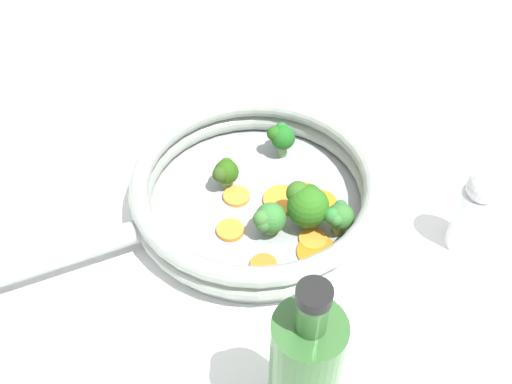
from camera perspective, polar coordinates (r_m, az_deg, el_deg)
name	(u,v)px	position (r m, az deg, el deg)	size (l,w,h in m)	color
ground_plane	(256,209)	(0.70, 0.00, -1.65)	(4.00, 4.00, 0.00)	white
skillet	(256,205)	(0.69, 0.00, -1.26)	(0.26, 0.26, 0.01)	#939699
skillet_rim_wall	(256,188)	(0.67, 0.00, 0.40)	(0.28, 0.28, 0.04)	#929C91
skillet_handle	(35,264)	(0.66, -20.32, -6.42)	(0.02, 0.02, 0.23)	#999B9E
skillet_rivet_left	(148,217)	(0.68, -10.29, -2.33)	(0.01, 0.01, 0.01)	#98949A
skillet_rivet_right	(160,246)	(0.65, -9.16, -5.11)	(0.01, 0.01, 0.01)	#92999D
carrot_slice_0	(282,200)	(0.69, 2.51, -0.73)	(0.04, 0.04, 0.00)	orange
carrot_slice_1	(264,265)	(0.63, 0.72, -6.98)	(0.03, 0.03, 0.00)	orange
carrot_slice_2	(307,206)	(0.68, 4.91, -1.37)	(0.04, 0.04, 0.00)	orange
carrot_slice_3	(321,203)	(0.69, 6.19, -1.01)	(0.04, 0.04, 0.00)	orange
carrot_slice_4	(313,239)	(0.65, 5.46, -4.46)	(0.03, 0.03, 0.00)	orange
carrot_slice_5	(230,230)	(0.66, -2.47, -3.65)	(0.03, 0.03, 0.01)	orange
carrot_slice_6	(237,196)	(0.69, -1.87, -0.41)	(0.03, 0.03, 0.00)	orange
carrot_slice_7	(304,195)	(0.70, 4.58, -0.26)	(0.04, 0.04, 0.00)	orange
carrot_slice_8	(318,252)	(0.64, 5.90, -5.72)	(0.05, 0.05, 0.00)	orange
broccoli_floret_0	(307,204)	(0.65, 4.87, -1.17)	(0.05, 0.05, 0.05)	#609850
broccoli_floret_1	(269,219)	(0.64, 1.23, -2.60)	(0.04, 0.03, 0.04)	#7A9D5F
broccoli_floret_2	(339,217)	(0.65, 7.89, -2.37)	(0.03, 0.03, 0.04)	olive
broccoli_floret_3	(281,137)	(0.73, 2.43, 5.27)	(0.03, 0.03, 0.04)	#6B975E
broccoli_floret_4	(225,172)	(0.69, -2.93, 1.93)	(0.03, 0.03, 0.04)	#80A365
salt_shaker	(475,211)	(0.67, 20.13, -1.72)	(0.04, 0.04, 0.11)	white
oil_bottle	(304,375)	(0.49, 4.62, -16.95)	(0.06, 0.06, 0.20)	#2D5B28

